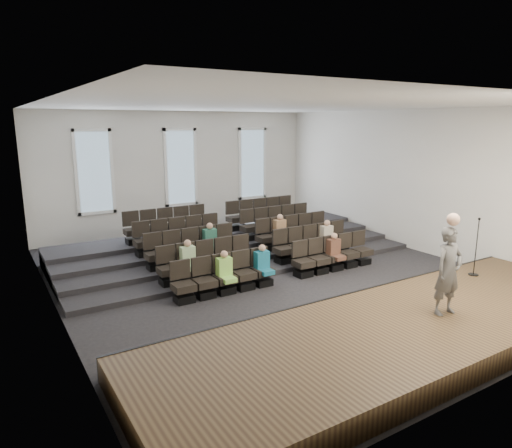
# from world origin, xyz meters

# --- Properties ---
(ground) EXTENTS (14.00, 14.00, 0.00)m
(ground) POSITION_xyz_m (0.00, 0.00, 0.00)
(ground) COLOR black
(ground) RESTS_ON ground
(ceiling) EXTENTS (12.00, 14.00, 0.02)m
(ceiling) POSITION_xyz_m (0.00, 0.00, 5.01)
(ceiling) COLOR white
(ceiling) RESTS_ON ground
(wall_back) EXTENTS (12.00, 0.04, 5.00)m
(wall_back) POSITION_xyz_m (0.00, 7.02, 2.50)
(wall_back) COLOR silver
(wall_back) RESTS_ON ground
(wall_front) EXTENTS (12.00, 0.04, 5.00)m
(wall_front) POSITION_xyz_m (0.00, -7.02, 2.50)
(wall_front) COLOR silver
(wall_front) RESTS_ON ground
(wall_left) EXTENTS (0.04, 14.00, 5.00)m
(wall_left) POSITION_xyz_m (-6.02, 0.00, 2.50)
(wall_left) COLOR silver
(wall_left) RESTS_ON ground
(wall_right) EXTENTS (0.04, 14.00, 5.00)m
(wall_right) POSITION_xyz_m (6.02, 0.00, 2.50)
(wall_right) COLOR silver
(wall_right) RESTS_ON ground
(stage) EXTENTS (11.80, 3.60, 0.50)m
(stage) POSITION_xyz_m (0.00, -5.10, 0.25)
(stage) COLOR #503C22
(stage) RESTS_ON ground
(stage_lip) EXTENTS (11.80, 0.06, 0.52)m
(stage_lip) POSITION_xyz_m (0.00, -3.33, 0.25)
(stage_lip) COLOR black
(stage_lip) RESTS_ON ground
(risers) EXTENTS (11.80, 4.80, 0.60)m
(risers) POSITION_xyz_m (0.00, 3.17, 0.20)
(risers) COLOR black
(risers) RESTS_ON ground
(seating_rows) EXTENTS (6.80, 4.70, 1.67)m
(seating_rows) POSITION_xyz_m (-0.00, 1.54, 0.68)
(seating_rows) COLOR black
(seating_rows) RESTS_ON ground
(windows) EXTENTS (8.44, 0.10, 3.24)m
(windows) POSITION_xyz_m (0.00, 6.95, 2.70)
(windows) COLOR white
(windows) RESTS_ON wall_back
(audience) EXTENTS (5.45, 2.64, 1.10)m
(audience) POSITION_xyz_m (-0.10, 0.30, 0.81)
(audience) COLOR #95D956
(audience) RESTS_ON seating_rows
(speaker) EXTENTS (0.73, 0.51, 1.90)m
(speaker) POSITION_xyz_m (0.96, -5.28, 1.45)
(speaker) COLOR #52504E
(speaker) RESTS_ON stage
(mic_stand) EXTENTS (0.26, 0.26, 1.58)m
(mic_stand) POSITION_xyz_m (3.83, -4.07, 0.97)
(mic_stand) COLOR black
(mic_stand) RESTS_ON stage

